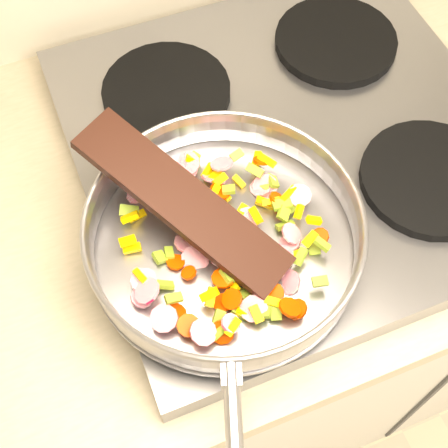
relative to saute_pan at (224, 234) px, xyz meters
name	(u,v)px	position (x,y,z in m)	size (l,w,h in m)	color
cooktop	(291,145)	(0.16, 0.14, -0.07)	(0.60, 0.60, 0.04)	#939399
grate_fl	(239,246)	(0.02, 0.00, -0.04)	(0.19, 0.19, 0.02)	black
grate_fr	(430,178)	(0.30, 0.00, -0.04)	(0.19, 0.19, 0.02)	black
grate_bl	(166,91)	(0.02, 0.28, -0.04)	(0.19, 0.19, 0.02)	black
grate_br	(336,41)	(0.30, 0.28, -0.04)	(0.19, 0.19, 0.02)	black
saute_pan	(224,234)	(0.00, 0.00, 0.00)	(0.38, 0.53, 0.06)	#9E9EA5
vegetable_heap	(227,240)	(0.00, 0.00, -0.01)	(0.26, 0.27, 0.05)	#85A826
wooden_spatula	(183,202)	(-0.03, 0.04, 0.03)	(0.29, 0.07, 0.01)	black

